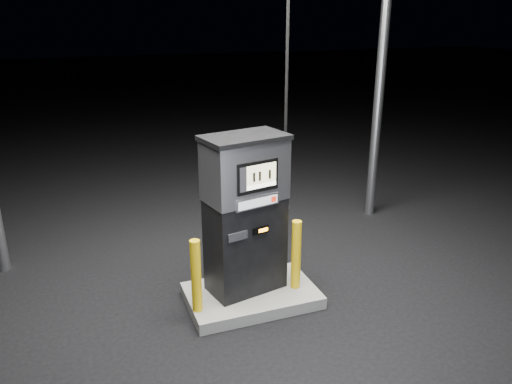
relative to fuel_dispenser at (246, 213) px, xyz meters
name	(u,v)px	position (x,y,z in m)	size (l,w,h in m)	color
ground	(252,301)	(0.04, -0.10, -1.16)	(80.00, 80.00, 0.00)	black
pump_island	(251,295)	(0.04, -0.10, -1.09)	(1.60, 1.00, 0.15)	slate
fuel_dispenser	(246,213)	(0.00, 0.00, 0.00)	(1.13, 0.77, 4.08)	black
bollard_left	(196,276)	(-0.70, -0.29, -0.56)	(0.12, 0.12, 0.89)	yellow
bollard_right	(296,255)	(0.59, -0.21, -0.56)	(0.12, 0.12, 0.90)	yellow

